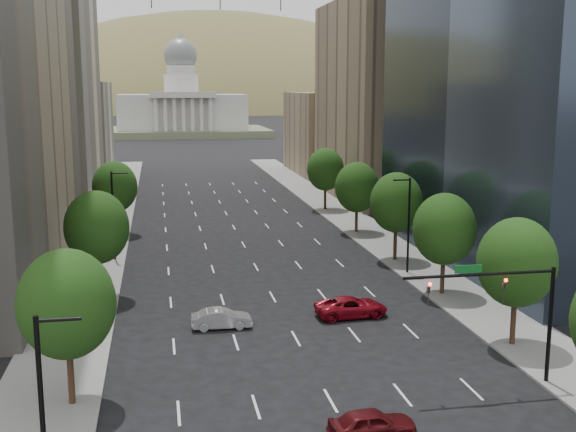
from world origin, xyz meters
TOP-DOWN VIEW (x-y plane):
  - sidewalk_left at (-15.50, 60.00)m, footprint 6.00×200.00m
  - sidewalk_right at (15.50, 60.00)m, footprint 6.00×200.00m
  - midrise_cream_left at (-25.00, 103.00)m, footprint 14.00×30.00m
  - filler_left at (-25.00, 136.00)m, footprint 14.00×26.00m
  - parking_tan_right at (25.00, 100.00)m, footprint 14.00×30.00m
  - filler_right at (25.00, 133.00)m, footprint 14.00×26.00m
  - tree_right_1 at (14.00, 36.00)m, footprint 5.20×5.20m
  - tree_right_2 at (14.00, 48.00)m, footprint 5.20×5.20m
  - tree_right_3 at (14.00, 60.00)m, footprint 5.20×5.20m
  - tree_right_4 at (14.00, 74.00)m, footprint 5.20×5.20m
  - tree_right_5 at (14.00, 90.00)m, footprint 5.20×5.20m
  - tree_left_0 at (-14.00, 32.00)m, footprint 5.20×5.20m
  - tree_left_1 at (-14.00, 52.00)m, footprint 5.20×5.20m
  - tree_left_2 at (-14.00, 78.00)m, footprint 5.20×5.20m
  - streetlight_rn at (13.44, 55.00)m, footprint 1.70×0.20m
  - streetlight_ls at (-13.44, 20.00)m, footprint 1.70×0.20m
  - streetlight_ln at (-13.44, 65.00)m, footprint 1.70×0.20m
  - traffic_signal at (10.53, 30.00)m, footprint 9.12×0.40m
  - capitol at (0.00, 249.71)m, footprint 60.00×40.00m
  - foothills at (34.67, 599.39)m, footprint 720.00×413.00m
  - car_maroon at (1.00, 25.51)m, footprint 4.50×2.03m
  - car_silver at (-4.84, 43.05)m, footprint 4.35×1.56m
  - car_red_far at (5.02, 43.88)m, footprint 5.66×2.92m

SIDE VIEW (x-z plane):
  - foothills at x=34.67m, z-range -169.28..93.72m
  - sidewalk_left at x=-15.50m, z-range 0.00..0.15m
  - sidewalk_right at x=15.50m, z-range 0.00..0.15m
  - car_silver at x=-4.84m, z-range 0.00..1.43m
  - car_maroon at x=1.00m, z-range 0.00..1.50m
  - car_red_far at x=5.02m, z-range 0.00..1.53m
  - streetlight_rn at x=13.44m, z-range 0.34..9.34m
  - streetlight_ls at x=-13.44m, z-range 0.34..9.34m
  - streetlight_ln at x=-13.44m, z-range 0.34..9.34m
  - traffic_signal at x=10.53m, z-range 1.49..8.86m
  - tree_right_4 at x=14.00m, z-range 1.23..9.69m
  - tree_right_2 at x=14.00m, z-range 1.30..9.91m
  - tree_left_2 at x=-14.00m, z-range 1.34..10.02m
  - tree_right_1 at x=14.00m, z-range 1.37..10.12m
  - tree_right_5 at x=14.00m, z-range 1.37..10.12m
  - tree_left_0 at x=-14.00m, z-range 1.37..10.12m
  - tree_right_3 at x=14.00m, z-range 1.44..10.34m
  - tree_left_1 at x=-14.00m, z-range 1.48..10.45m
  - filler_right at x=25.00m, z-range 0.00..16.00m
  - capitol at x=0.00m, z-range -9.02..26.18m
  - filler_left at x=-25.00m, z-range 0.00..18.00m
  - parking_tan_right at x=25.00m, z-range 0.00..30.00m
  - midrise_cream_left at x=-25.00m, z-range 0.00..35.00m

